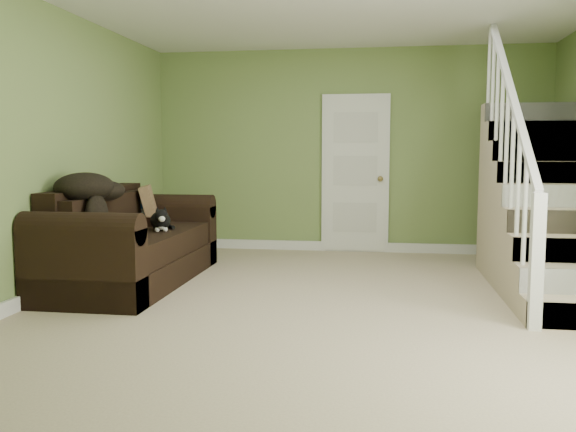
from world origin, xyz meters
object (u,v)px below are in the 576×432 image
(side_table, at_px, (139,241))
(cat, at_px, (159,221))
(sofa, at_px, (129,247))
(banana, at_px, (116,238))

(side_table, distance_m, cat, 0.73)
(sofa, distance_m, cat, 0.39)
(sofa, distance_m, side_table, 0.65)
(side_table, xyz_separation_m, banana, (0.30, -1.22, 0.22))
(sofa, xyz_separation_m, banana, (0.14, -0.60, 0.18))
(sofa, height_order, side_table, sofa)
(side_table, relative_size, banana, 4.65)
(cat, distance_m, banana, 0.73)
(side_table, bearing_deg, cat, -49.56)
(sofa, height_order, cat, sofa)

